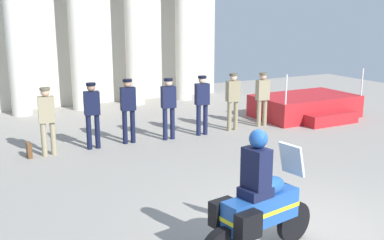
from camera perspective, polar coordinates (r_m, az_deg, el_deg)
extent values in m
plane|color=gray|center=(7.75, 13.52, -13.34)|extent=(28.00, 28.00, 0.00)
cube|color=beige|center=(17.77, -11.51, 11.80)|extent=(9.82, 0.30, 6.04)
cylinder|color=beige|center=(16.25, -21.03, 9.34)|extent=(0.66, 0.66, 5.06)
cylinder|color=beige|center=(16.62, -13.94, 9.90)|extent=(0.66, 0.66, 5.06)
cylinder|color=beige|center=(17.23, -7.23, 10.29)|extent=(0.66, 0.66, 5.06)
cylinder|color=beige|center=(18.05, -1.03, 10.53)|extent=(0.66, 0.66, 5.06)
cube|color=#B21E23|center=(15.71, 13.83, 1.72)|extent=(3.30, 2.00, 0.72)
cube|color=#B21E23|center=(14.86, 16.96, 0.15)|extent=(1.81, 0.50, 0.36)
cylinder|color=silver|center=(13.87, 11.63, 3.73)|extent=(0.05, 0.05, 0.90)
cylinder|color=silver|center=(16.03, 20.40, 4.44)|extent=(0.05, 0.05, 0.90)
cylinder|color=gray|center=(11.64, -17.95, -2.32)|extent=(0.13, 0.13, 0.83)
cylinder|color=gray|center=(11.68, -16.89, -2.20)|extent=(0.13, 0.13, 0.83)
cube|color=gray|center=(11.49, -17.67, 1.25)|extent=(0.40, 0.26, 0.63)
sphere|color=tan|center=(11.42, -17.82, 3.32)|extent=(0.21, 0.21, 0.21)
cylinder|color=brown|center=(11.40, -17.85, 3.71)|extent=(0.24, 0.24, 0.06)
cylinder|color=black|center=(11.89, -12.70, -1.50)|extent=(0.13, 0.13, 0.89)
cylinder|color=black|center=(11.95, -11.69, -1.38)|extent=(0.13, 0.13, 0.89)
cube|color=black|center=(11.75, -12.37, 2.06)|extent=(0.40, 0.26, 0.59)
sphere|color=#997056|center=(11.68, -12.47, 4.00)|extent=(0.21, 0.21, 0.21)
cylinder|color=black|center=(11.67, -12.49, 4.38)|extent=(0.24, 0.24, 0.06)
cylinder|color=black|center=(12.22, -8.35, -0.90)|extent=(0.13, 0.13, 0.90)
cylinder|color=black|center=(12.29, -7.38, -0.79)|extent=(0.13, 0.13, 0.90)
cube|color=black|center=(12.10, -7.98, 2.61)|extent=(0.40, 0.26, 0.61)
sphere|color=tan|center=(12.03, -8.04, 4.53)|extent=(0.21, 0.21, 0.21)
cylinder|color=black|center=(12.01, -8.05, 4.90)|extent=(0.24, 0.24, 0.06)
cylinder|color=#141938|center=(12.47, -3.37, -0.51)|extent=(0.13, 0.13, 0.89)
cylinder|color=#141938|center=(12.56, -2.45, -0.40)|extent=(0.13, 0.13, 0.89)
cube|color=#141938|center=(12.36, -2.95, 2.86)|extent=(0.40, 0.26, 0.58)
sphere|color=beige|center=(12.29, -2.97, 4.68)|extent=(0.21, 0.21, 0.21)
cylinder|color=black|center=(12.28, -2.97, 5.04)|extent=(0.24, 0.24, 0.06)
cylinder|color=#141938|center=(12.90, 0.82, -0.03)|extent=(0.13, 0.13, 0.88)
cylinder|color=#141938|center=(13.00, 1.67, 0.07)|extent=(0.13, 0.13, 0.88)
cube|color=#141938|center=(12.80, 1.27, 3.23)|extent=(0.40, 0.26, 0.60)
sphere|color=beige|center=(12.74, 1.28, 5.02)|extent=(0.21, 0.21, 0.21)
cylinder|color=black|center=(12.73, 1.28, 5.37)|extent=(0.24, 0.24, 0.06)
cylinder|color=#847A5B|center=(13.45, 4.67, 0.46)|extent=(0.13, 0.13, 0.87)
cylinder|color=#847A5B|center=(13.56, 5.46, 0.56)|extent=(0.13, 0.13, 0.87)
cube|color=#847A5B|center=(13.36, 5.13, 3.60)|extent=(0.40, 0.26, 0.60)
sphere|color=beige|center=(13.30, 5.17, 5.33)|extent=(0.21, 0.21, 0.21)
cylinder|color=#4F4937|center=(13.29, 5.18, 5.66)|extent=(0.24, 0.24, 0.06)
cylinder|color=gray|center=(14.05, 8.32, 0.82)|extent=(0.13, 0.13, 0.82)
cylinder|color=gray|center=(14.18, 9.04, 0.91)|extent=(0.13, 0.13, 0.82)
cube|color=gray|center=(13.98, 8.79, 3.72)|extent=(0.40, 0.26, 0.61)
sphere|color=tan|center=(13.92, 8.85, 5.38)|extent=(0.21, 0.21, 0.21)
cylinder|color=brown|center=(13.91, 8.86, 5.70)|extent=(0.24, 0.24, 0.06)
cylinder|color=black|center=(7.30, 12.54, -12.23)|extent=(0.65, 0.20, 0.64)
cube|color=#1E4C99|center=(6.64, 8.57, -10.93)|extent=(1.28, 0.52, 0.44)
ellipsoid|color=#1E4C99|center=(6.62, 9.59, -8.05)|extent=(0.57, 0.40, 0.26)
cube|color=yellow|center=(6.65, 8.57, -11.09)|extent=(1.30, 0.53, 0.06)
cube|color=silver|center=(6.83, 12.29, -4.80)|extent=(0.22, 0.42, 0.47)
cube|color=black|center=(6.49, 3.75, -11.38)|extent=(0.38, 0.24, 0.36)
cube|color=black|center=(6.15, 7.00, -12.94)|extent=(0.38, 0.24, 0.36)
cube|color=#141938|center=(6.44, 7.91, -8.87)|extent=(0.45, 0.40, 0.14)
cube|color=#141938|center=(6.32, 8.01, -5.93)|extent=(0.32, 0.40, 0.56)
sphere|color=#1E4C99|center=(6.21, 8.26, -2.32)|extent=(0.26, 0.26, 0.26)
cube|color=brown|center=(11.72, -19.61, -3.54)|extent=(0.10, 0.32, 0.36)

